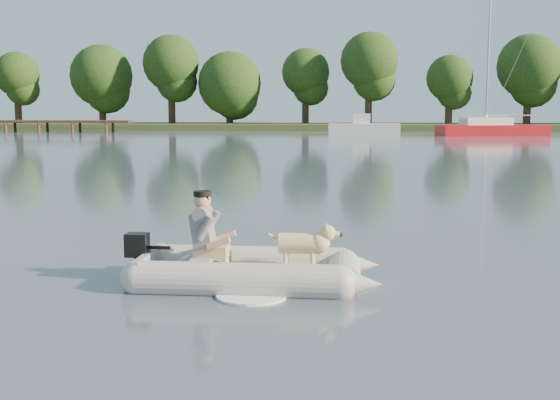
# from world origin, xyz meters

# --- Properties ---
(water) EXTENTS (160.00, 160.00, 0.00)m
(water) POSITION_xyz_m (0.00, 0.00, 0.00)
(water) COLOR slate
(water) RESTS_ON ground
(shore_bank) EXTENTS (160.00, 12.00, 0.70)m
(shore_bank) POSITION_xyz_m (0.00, 62.00, 0.25)
(shore_bank) COLOR #47512D
(shore_bank) RESTS_ON water
(dock) EXTENTS (18.00, 2.00, 1.04)m
(dock) POSITION_xyz_m (-26.00, 52.00, 0.52)
(dock) COLOR #4C331E
(dock) RESTS_ON water
(treeline) EXTENTS (84.66, 7.35, 9.27)m
(treeline) POSITION_xyz_m (5.75, 61.07, 5.30)
(treeline) COLOR #332316
(treeline) RESTS_ON shore_bank
(dinghy) EXTENTS (3.85, 2.39, 1.19)m
(dinghy) POSITION_xyz_m (0.19, 0.30, 0.50)
(dinghy) COLOR #9A9A95
(dinghy) RESTS_ON water
(man) EXTENTS (0.62, 0.53, 0.92)m
(man) POSITION_xyz_m (-0.41, 0.34, 0.66)
(man) COLOR slate
(man) RESTS_ON dinghy
(dog) EXTENTS (0.80, 0.29, 0.53)m
(dog) POSITION_xyz_m (0.74, 0.34, 0.44)
(dog) COLOR #D2C179
(dog) RESTS_ON dinghy
(outboard_motor) EXTENTS (0.35, 0.25, 0.67)m
(outboard_motor) POSITION_xyz_m (-1.23, 0.31, 0.26)
(outboard_motor) COLOR black
(outboard_motor) RESTS_ON dinghy
(motorboat) EXTENTS (5.85, 2.47, 2.44)m
(motorboat) POSITION_xyz_m (2.97, 48.05, 1.11)
(motorboat) COLOR white
(motorboat) RESTS_ON water
(sailboat) EXTENTS (8.55, 4.14, 11.29)m
(sailboat) POSITION_xyz_m (12.52, 46.93, 0.50)
(sailboat) COLOR maroon
(sailboat) RESTS_ON water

